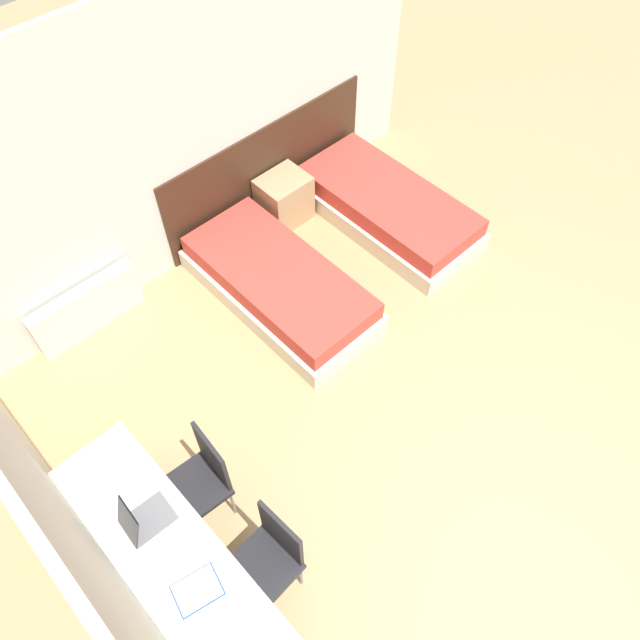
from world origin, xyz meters
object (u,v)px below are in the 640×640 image
at_px(chair_near_notebook, 270,556).
at_px(laptop, 142,520).
at_px(chair_near_laptop, 202,478).
at_px(nightstand, 284,199).
at_px(bed_near_door, 388,208).
at_px(bed_near_window, 279,284).

bearing_deg(chair_near_notebook, laptop, 123.63).
bearing_deg(chair_near_laptop, nightstand, 42.60).
relative_size(nightstand, chair_near_notebook, 0.56).
bearing_deg(laptop, chair_near_laptop, 13.72).
bearing_deg(bed_near_door, chair_near_laptop, -160.14).
bearing_deg(chair_near_notebook, bed_near_door, 27.48).
distance_m(nightstand, chair_near_laptop, 3.18).
bearing_deg(nightstand, chair_near_notebook, -132.69).
bearing_deg(laptop, nightstand, 37.55).
xyz_separation_m(bed_near_door, chair_near_notebook, (-3.25, -1.92, 0.32)).
bearing_deg(chair_near_laptop, laptop, -164.86).
xyz_separation_m(nightstand, chair_near_laptop, (-2.49, -1.96, 0.25)).
distance_m(chair_near_laptop, laptop, 0.58).
xyz_separation_m(bed_near_door, laptop, (-3.74, -1.27, 0.61)).
bearing_deg(chair_near_laptop, chair_near_notebook, -85.50).
distance_m(bed_near_window, chair_near_laptop, 2.12).
bearing_deg(chair_near_laptop, bed_near_door, 24.36).
relative_size(bed_near_window, nightstand, 3.71).
bearing_deg(laptop, bed_near_window, 32.64).
xyz_separation_m(chair_near_laptop, chair_near_notebook, (0.00, -0.75, 0.00)).
height_order(nightstand, chair_near_laptop, chair_near_laptop).
height_order(nightstand, chair_near_notebook, chair_near_notebook).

